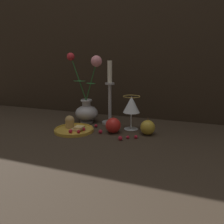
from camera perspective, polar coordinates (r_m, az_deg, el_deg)
ground_plane at (r=1.14m, az=-1.39°, el=-4.34°), size 2.40×2.40×0.00m
wall_back at (r=1.39m, az=3.28°, el=23.88°), size 2.40×0.04×1.20m
vase at (r=1.24m, az=-6.56°, el=1.94°), size 0.21×0.13×0.39m
plate_with_pastries at (r=1.12m, az=-10.07°, el=-4.11°), size 0.20×0.20×0.07m
wine_glass at (r=1.11m, az=5.09°, el=1.66°), size 0.09×0.09×0.17m
candlestick at (r=1.20m, az=-0.58°, el=3.50°), size 0.09×0.09×0.36m
apple_beside_vase at (r=1.07m, az=0.30°, el=-3.51°), size 0.08×0.08×0.09m
apple_near_glass at (r=1.06m, az=9.30°, el=-3.99°), size 0.07×0.07×0.08m
berry_near_plate at (r=0.98m, az=2.18°, el=-6.87°), size 0.02×0.02×0.02m
berry_front_center at (r=1.16m, az=-4.24°, el=-3.64°), size 0.02×0.02×0.02m
berry_by_glass_stem at (r=1.00m, az=6.26°, el=-6.47°), size 0.02×0.02×0.02m
berry_under_candlestick at (r=1.07m, az=-3.15°, el=-5.11°), size 0.02×0.02×0.02m
berry_far_right at (r=1.00m, az=4.17°, el=-6.57°), size 0.01×0.01×0.01m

